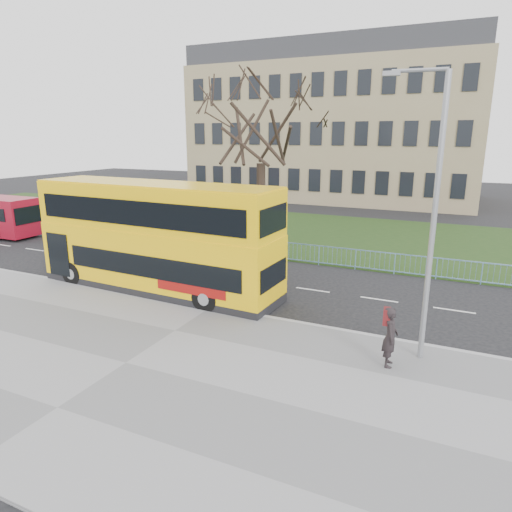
{
  "coord_description": "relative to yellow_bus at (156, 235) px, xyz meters",
  "views": [
    {
      "loc": [
        8.96,
        -16.58,
        6.9
      ],
      "look_at": [
        0.82,
        1.0,
        1.73
      ],
      "focal_mm": 32.0,
      "sensor_mm": 36.0,
      "label": 1
    }
  ],
  "objects": [
    {
      "name": "guard_railing",
      "position": [
        3.37,
        7.11,
        -2.04
      ],
      "size": [
        40.0,
        0.12,
        1.1
      ],
      "primitive_type": null,
      "color": "#6E9CC4",
      "rests_on": "ground"
    },
    {
      "name": "pavement",
      "position": [
        3.37,
        -6.24,
        -2.53
      ],
      "size": [
        80.0,
        10.5,
        0.12
      ],
      "primitive_type": "cube",
      "color": "slate",
      "rests_on": "ground"
    },
    {
      "name": "pedestrian",
      "position": [
        10.7,
        -3.0,
        -1.54
      ],
      "size": [
        0.53,
        0.73,
        1.86
      ],
      "primitive_type": "imported",
      "rotation": [
        0.0,
        0.0,
        1.7
      ],
      "color": "black",
      "rests_on": "pavement"
    },
    {
      "name": "ground",
      "position": [
        3.37,
        0.51,
        -2.59
      ],
      "size": [
        120.0,
        120.0,
        0.0
      ],
      "primitive_type": "plane",
      "color": "black",
      "rests_on": "ground"
    },
    {
      "name": "grass_verge",
      "position": [
        3.37,
        14.81,
        -2.55
      ],
      "size": [
        80.0,
        15.4,
        0.08
      ],
      "primitive_type": "cube",
      "color": "#183312",
      "rests_on": "ground"
    },
    {
      "name": "kerb",
      "position": [
        3.37,
        -1.04,
        -2.52
      ],
      "size": [
        80.0,
        0.2,
        0.14
      ],
      "primitive_type": "cube",
      "color": "#969698",
      "rests_on": "ground"
    },
    {
      "name": "yellow_bus",
      "position": [
        0.0,
        0.0,
        0.0
      ],
      "size": [
        11.62,
        3.24,
        4.82
      ],
      "rotation": [
        0.0,
        0.0,
        -0.04
      ],
      "color": "yellow",
      "rests_on": "ground"
    },
    {
      "name": "bare_tree",
      "position": [
        0.37,
        10.51,
        3.53
      ],
      "size": [
        8.45,
        8.45,
        12.07
      ],
      "primitive_type": null,
      "color": "black",
      "rests_on": "grass_verge"
    },
    {
      "name": "civic_building",
      "position": [
        -1.63,
        35.51,
        4.41
      ],
      "size": [
        30.0,
        15.0,
        14.0
      ],
      "primitive_type": "cube",
      "color": "#8F7C5A",
      "rests_on": "ground"
    },
    {
      "name": "street_lamp",
      "position": [
        11.42,
        -2.04,
        2.21
      ],
      "size": [
        1.81,
        0.34,
        8.53
      ],
      "rotation": [
        0.0,
        0.0,
        0.09
      ],
      "color": "gray",
      "rests_on": "pavement"
    }
  ]
}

